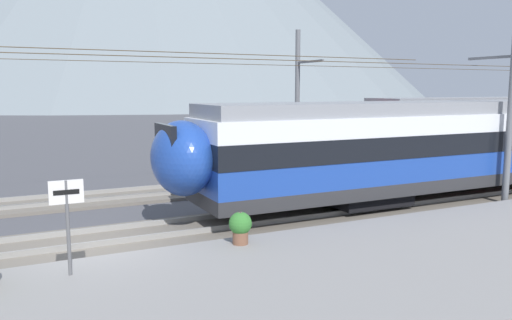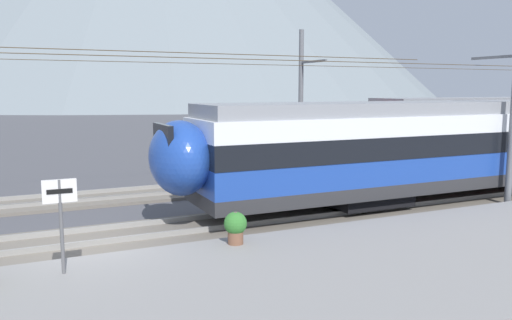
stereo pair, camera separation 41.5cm
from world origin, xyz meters
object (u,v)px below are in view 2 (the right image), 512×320
Objects in this scene: catenary_mast_mid at (512,90)px; catenary_mast_far_side at (302,99)px; platform_sign at (60,205)px; potted_plant_platform_edge at (235,225)px.

catenary_mast_far_side is (-3.18, 9.49, -0.46)m from catenary_mast_mid.
catenary_mast_far_side reaches higher than platform_sign.
catenary_mast_mid reaches higher than catenary_mast_far_side.
catenary_mast_mid is 19.05× the size of platform_sign.
platform_sign is 4.34m from potted_plant_platform_edge.
platform_sign is at bearing -174.15° from potted_plant_platform_edge.
potted_plant_platform_edge is at bearing -174.23° from catenary_mast_mid.
potted_plant_platform_edge is at bearing -126.97° from catenary_mast_far_side.
potted_plant_platform_edge is at bearing 5.85° from platform_sign.
catenary_mast_mid is 15.63m from platform_sign.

